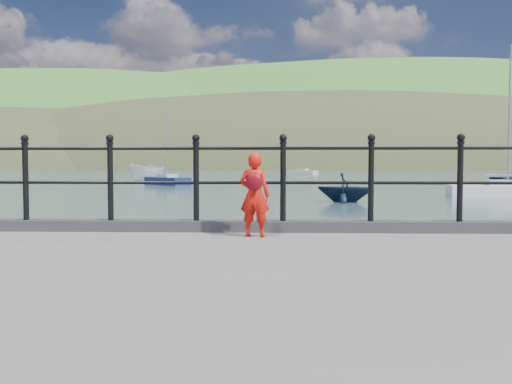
{
  "coord_description": "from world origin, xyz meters",
  "views": [
    {
      "loc": [
        0.51,
        -7.59,
        1.94
      ],
      "look_at": [
        0.23,
        -0.2,
        1.55
      ],
      "focal_mm": 38.0,
      "sensor_mm": 36.0,
      "label": 1
    }
  ],
  "objects_px": {
    "launch_white": "(147,173)",
    "launch_navy": "(345,187)",
    "sailboat_port": "(167,181)",
    "sailboat_near": "(507,191)",
    "sailboat_deep": "(302,172)",
    "child": "(255,194)",
    "railing": "(239,172)"
  },
  "relations": [
    {
      "from": "sailboat_port",
      "to": "sailboat_near",
      "type": "xyz_separation_m",
      "value": [
        23.24,
        -17.21,
        0.0
      ]
    },
    {
      "from": "launch_navy",
      "to": "sailboat_near",
      "type": "relative_size",
      "value": 0.32
    },
    {
      "from": "sailboat_deep",
      "to": "launch_navy",
      "type": "bearing_deg",
      "value": -53.29
    },
    {
      "from": "launch_navy",
      "to": "sailboat_port",
      "type": "bearing_deg",
      "value": 51.47
    },
    {
      "from": "launch_white",
      "to": "launch_navy",
      "type": "height_order",
      "value": "launch_white"
    },
    {
      "from": "railing",
      "to": "sailboat_near",
      "type": "bearing_deg",
      "value": 60.31
    },
    {
      "from": "child",
      "to": "sailboat_near",
      "type": "distance_m",
      "value": 28.22
    },
    {
      "from": "railing",
      "to": "sailboat_near",
      "type": "relative_size",
      "value": 2.04
    },
    {
      "from": "launch_white",
      "to": "child",
      "type": "bearing_deg",
      "value": -46.99
    },
    {
      "from": "railing",
      "to": "sailboat_near",
      "type": "distance_m",
      "value": 27.87
    },
    {
      "from": "sailboat_port",
      "to": "sailboat_near",
      "type": "bearing_deg",
      "value": 10.74
    },
    {
      "from": "launch_navy",
      "to": "child",
      "type": "bearing_deg",
      "value": -170.87
    },
    {
      "from": "child",
      "to": "launch_white",
      "type": "bearing_deg",
      "value": -61.34
    },
    {
      "from": "child",
      "to": "launch_navy",
      "type": "relative_size",
      "value": 0.38
    },
    {
      "from": "child",
      "to": "launch_navy",
      "type": "height_order",
      "value": "child"
    },
    {
      "from": "launch_white",
      "to": "sailboat_near",
      "type": "height_order",
      "value": "sailboat_near"
    },
    {
      "from": "sailboat_near",
      "to": "railing",
      "type": "bearing_deg",
      "value": -114.5
    },
    {
      "from": "sailboat_deep",
      "to": "sailboat_near",
      "type": "distance_m",
      "value": 68.18
    },
    {
      "from": "launch_navy",
      "to": "sailboat_near",
      "type": "height_order",
      "value": "sailboat_near"
    },
    {
      "from": "launch_white",
      "to": "sailboat_port",
      "type": "bearing_deg",
      "value": -34.42
    },
    {
      "from": "launch_white",
      "to": "sailboat_deep",
      "type": "bearing_deg",
      "value": 95.34
    },
    {
      "from": "child",
      "to": "launch_navy",
      "type": "bearing_deg",
      "value": -86.85
    },
    {
      "from": "sailboat_near",
      "to": "launch_white",
      "type": "bearing_deg",
      "value": 143.45
    },
    {
      "from": "launch_white",
      "to": "launch_navy",
      "type": "xyz_separation_m",
      "value": [
        16.91,
        -28.11,
        -0.23
      ]
    },
    {
      "from": "launch_navy",
      "to": "sailboat_near",
      "type": "bearing_deg",
      "value": -47.15
    },
    {
      "from": "launch_white",
      "to": "sailboat_port",
      "type": "height_order",
      "value": "sailboat_port"
    },
    {
      "from": "sailboat_deep",
      "to": "sailboat_port",
      "type": "bearing_deg",
      "value": -68.5
    },
    {
      "from": "railing",
      "to": "child",
      "type": "relative_size",
      "value": 16.79
    },
    {
      "from": "launch_navy",
      "to": "sailboat_port",
      "type": "xyz_separation_m",
      "value": [
        -13.41,
        21.46,
        -0.41
      ]
    },
    {
      "from": "launch_white",
      "to": "sailboat_deep",
      "type": "relative_size",
      "value": 0.58
    },
    {
      "from": "launch_white",
      "to": "sailboat_deep",
      "type": "distance_m",
      "value": 47.38
    },
    {
      "from": "sailboat_port",
      "to": "sailboat_deep",
      "type": "height_order",
      "value": "sailboat_deep"
    }
  ]
}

